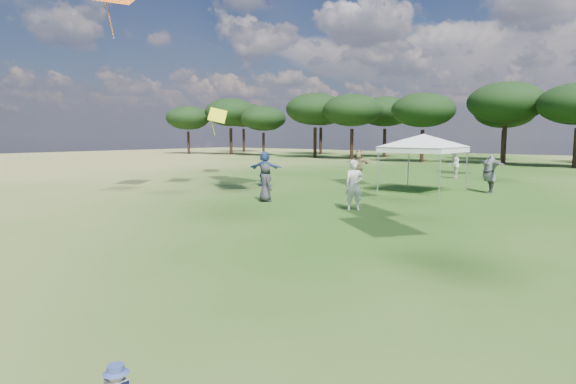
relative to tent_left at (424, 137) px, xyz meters
The scene contains 2 objects.
tent_left is the anchor object (origin of this frame).
festival_crowd 4.39m from the tent_left, ahead, with size 29.43×20.22×1.89m.
Camera 1 is at (3.97, -0.30, 2.73)m, focal length 30.00 mm.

